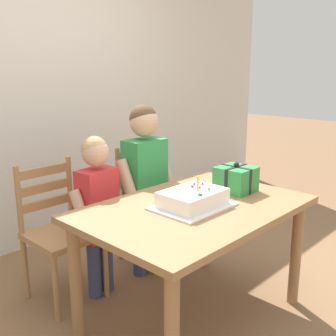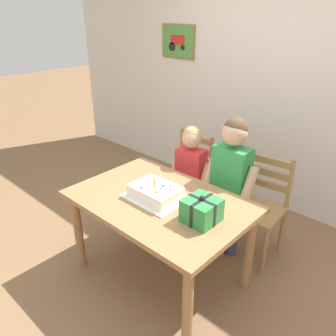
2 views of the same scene
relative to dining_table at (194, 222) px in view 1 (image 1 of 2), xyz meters
The scene contains 9 objects.
ground_plane 0.64m from the dining_table, ahead, with size 20.00×20.00×0.00m, color #846042.
back_wall 1.86m from the dining_table, 90.16° to the left, with size 6.40×0.11×2.60m.
dining_table is the anchor object (origin of this frame).
birthday_cake 0.15m from the dining_table, 156.31° to the right, with size 0.44×0.34×0.19m.
gift_box_red_large 0.44m from the dining_table, ahead, with size 0.22×0.23×0.20m.
chair_left 0.93m from the dining_table, 116.78° to the left, with size 0.42×0.42×0.92m.
chair_right 0.93m from the dining_table, 63.41° to the left, with size 0.45×0.45×0.92m.
child_older 0.69m from the dining_table, 71.93° to the left, with size 0.46×0.26×1.27m.
child_younger 0.68m from the dining_table, 108.91° to the left, with size 0.41×0.24×1.10m.
Camera 1 is at (-1.71, -1.42, 1.52)m, focal length 42.95 mm.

